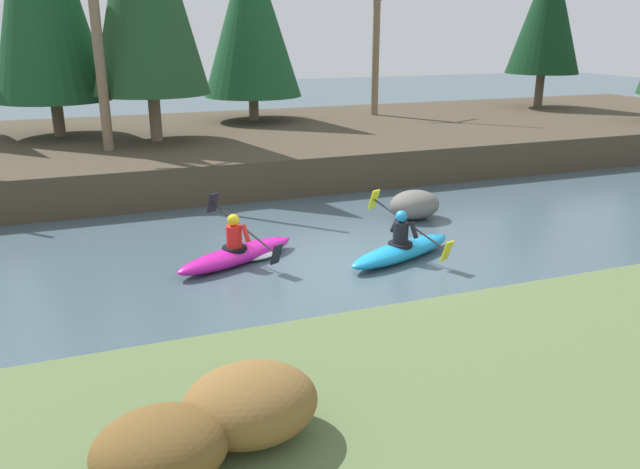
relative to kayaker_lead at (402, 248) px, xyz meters
name	(u,v)px	position (x,y,z in m)	size (l,w,h in m)	color
ground_plane	(343,266)	(-1.25, 0.03, -0.22)	(90.00, 90.00, 0.00)	#425660
riverbank_near	(575,447)	(-1.25, -6.15, 0.04)	(44.00, 6.54, 0.53)	#5B7042
riverbank_far	(224,147)	(-1.25, 10.60, 0.30)	(44.00, 10.90, 1.05)	#473D2D
conifer_tree_centre	(251,16)	(0.41, 12.83, 4.57)	(3.60, 3.60, 6.59)	#7A664C
conifer_tree_mid_right	(548,11)	(13.18, 12.46, 4.83)	(3.07, 3.07, 6.58)	brown
bare_tree_mid_downstream	(99,42)	(-5.01, 8.39, 3.77)	(3.45, 3.41, 6.24)	#7A664C
bare_tree_downstream	(376,43)	(5.38, 12.77, 3.60)	(3.26, 3.22, 5.89)	#7A664C
shrub_clump_nearest	(160,448)	(-5.28, -5.49, 0.63)	(1.21, 1.00, 0.65)	brown
shrub_clump_second	(250,403)	(-4.39, -5.15, 0.66)	(1.33, 1.11, 0.72)	brown
kayaker_lead	(402,248)	(0.00, 0.00, 0.00)	(2.73, 1.99, 1.20)	#1993D6
kayaker_middle	(242,252)	(-3.01, 0.95, -0.02)	(2.70, 1.95, 1.20)	#C61999
boulder_midstream	(415,205)	(1.56, 2.36, 0.12)	(1.22, 0.96, 0.69)	slate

